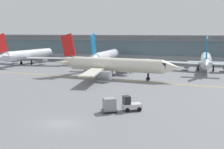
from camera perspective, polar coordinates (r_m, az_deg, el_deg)
name	(u,v)px	position (r m, az deg, el deg)	size (l,w,h in m)	color
ground_plane	(61,124)	(36.66, -9.60, -9.13)	(400.00, 400.00, 0.00)	slate
taxiway_centreline_stripe	(113,80)	(68.39, 0.18, -0.98)	(110.00, 0.36, 0.01)	yellow
terminal_concourse	(163,48)	(112.19, 9.59, 4.98)	(222.70, 11.00, 9.60)	#9EA3A8
gate_airplane_1	(29,55)	(105.04, -15.44, 3.61)	(29.04, 31.33, 10.37)	silver
gate_airplane_2	(106,56)	(94.79, -1.23, 3.45)	(29.08, 31.31, 10.37)	silver
gate_airplane_3	(206,60)	(87.80, 17.33, 2.59)	(27.47, 29.47, 9.78)	white
taxiing_regional_jet	(114,65)	(70.02, 0.38, 1.80)	(31.37, 29.02, 10.39)	silver
baggage_tug	(130,104)	(41.62, 3.45, -5.67)	(2.95, 2.60, 2.10)	silver
cargo_dolly_lead	(109,105)	(40.79, -0.51, -5.70)	(2.63, 2.48, 1.94)	#595B60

